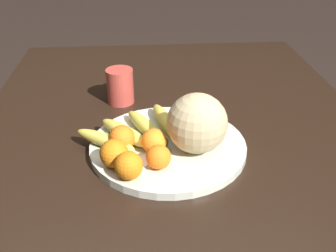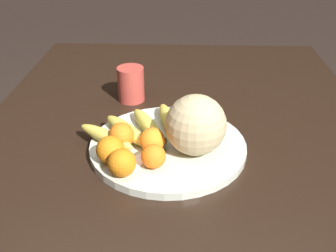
% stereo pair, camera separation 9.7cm
% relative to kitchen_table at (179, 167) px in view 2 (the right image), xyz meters
% --- Properties ---
extents(kitchen_table, '(1.61, 1.13, 0.71)m').
position_rel_kitchen_table_xyz_m(kitchen_table, '(0.00, 0.00, 0.00)').
color(kitchen_table, black).
rests_on(kitchen_table, ground_plane).
extents(fruit_bowl, '(0.40, 0.40, 0.02)m').
position_rel_kitchen_table_xyz_m(fruit_bowl, '(-0.03, 0.03, 0.09)').
color(fruit_bowl, beige).
rests_on(fruit_bowl, kitchen_table).
extents(melon, '(0.15, 0.15, 0.15)m').
position_rel_kitchen_table_xyz_m(melon, '(-0.06, -0.04, 0.17)').
color(melon, tan).
rests_on(melon, fruit_bowl).
extents(banana_bunch, '(0.26, 0.31, 0.04)m').
position_rel_kitchen_table_xyz_m(banana_bunch, '(0.03, 0.08, 0.11)').
color(banana_bunch, '#473819').
rests_on(banana_bunch, fruit_bowl).
extents(orange_front_left, '(0.06, 0.06, 0.06)m').
position_rel_kitchen_table_xyz_m(orange_front_left, '(-0.05, 0.14, 0.13)').
color(orange_front_left, orange).
rests_on(orange_front_left, fruit_bowl).
extents(orange_front_right, '(0.06, 0.06, 0.06)m').
position_rel_kitchen_table_xyz_m(orange_front_right, '(-0.13, 0.06, 0.12)').
color(orange_front_right, orange).
rests_on(orange_front_right, fruit_bowl).
extents(orange_mid_center, '(0.06, 0.06, 0.06)m').
position_rel_kitchen_table_xyz_m(orange_mid_center, '(-0.16, 0.12, 0.13)').
color(orange_mid_center, orange).
rests_on(orange_mid_center, fruit_bowl).
extents(orange_back_left, '(0.06, 0.06, 0.06)m').
position_rel_kitchen_table_xyz_m(orange_back_left, '(-0.06, 0.06, 0.12)').
color(orange_back_left, orange).
rests_on(orange_back_left, fruit_bowl).
extents(orange_back_right, '(0.07, 0.07, 0.07)m').
position_rel_kitchen_table_xyz_m(orange_back_right, '(-0.11, 0.16, 0.13)').
color(orange_back_right, orange).
rests_on(orange_back_right, fruit_bowl).
extents(produce_tag, '(0.10, 0.09, 0.00)m').
position_rel_kitchen_table_xyz_m(produce_tag, '(-0.10, 0.08, 0.10)').
color(produce_tag, white).
rests_on(produce_tag, fruit_bowl).
extents(ceramic_mug, '(0.12, 0.08, 0.11)m').
position_rel_kitchen_table_xyz_m(ceramic_mug, '(0.26, 0.16, 0.13)').
color(ceramic_mug, '#B74238').
rests_on(ceramic_mug, kitchen_table).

